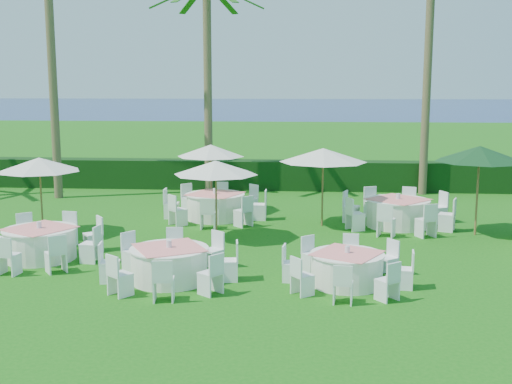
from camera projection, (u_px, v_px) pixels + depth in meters
ground at (194, 271)px, 15.11m from camera, size 120.00×120.00×0.00m
hedge at (243, 175)px, 26.81m from camera, size 34.00×1.00×1.20m
ocean at (292, 108)px, 115.37m from camera, size 260.00×260.00×0.00m
banquet_table_a at (40, 243)px, 16.08m from camera, size 3.18×3.18×0.96m
banquet_table_b at (169, 263)px, 14.28m from camera, size 3.09×3.09×0.93m
banquet_table_c at (347, 268)px, 14.03m from camera, size 2.86×2.86×0.87m
banquet_table_e at (215, 206)px, 20.85m from camera, size 3.34×3.34×1.01m
banquet_table_f at (398, 212)px, 19.76m from camera, size 3.36×3.36×1.03m
umbrella_a at (39, 165)px, 18.34m from camera, size 2.33×2.33×2.27m
umbrella_b at (216, 168)px, 17.83m from camera, size 2.37×2.37×2.25m
umbrella_c at (211, 151)px, 21.71m from camera, size 2.29×2.29×2.32m
umbrella_d at (323, 155)px, 19.52m from camera, size 2.68×2.68×2.42m
umbrella_green at (480, 154)px, 18.32m from camera, size 2.56×2.56×2.61m
palm_a at (51, 41)px, 23.83m from camera, size 4.38×4.23×10.87m
palm_b at (208, 79)px, 24.93m from camera, size 4.40×4.14×8.18m
palm_d at (428, 63)px, 24.77m from camera, size 4.40×4.01×9.37m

